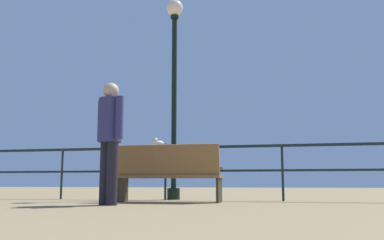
{
  "coord_description": "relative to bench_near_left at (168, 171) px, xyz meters",
  "views": [
    {
      "loc": [
        2.36,
        1.61,
        0.32
      ],
      "look_at": [
        0.63,
        8.92,
        1.43
      ],
      "focal_mm": 39.95,
      "sensor_mm": 36.0,
      "label": 1
    }
  ],
  "objects": [
    {
      "name": "pier_railing",
      "position": [
        -0.33,
        0.91,
        0.24
      ],
      "size": [
        21.79,
        0.05,
        1.01
      ],
      "color": "black",
      "rests_on": "ground_plane"
    },
    {
      "name": "bench_near_left",
      "position": [
        0.0,
        0.0,
        0.0
      ],
      "size": [
        1.77,
        0.67,
        0.95
      ],
      "color": "brown",
      "rests_on": "ground_plane"
    },
    {
      "name": "lamppost_center",
      "position": [
        -0.23,
        1.15,
        2.07
      ],
      "size": [
        0.34,
        0.34,
        4.16
      ],
      "color": "black",
      "rests_on": "ground_plane"
    },
    {
      "name": "person_by_bench",
      "position": [
        -0.6,
        -1.07,
        0.53
      ],
      "size": [
        0.51,
        0.36,
        1.81
      ],
      "color": "black",
      "rests_on": "ground_plane"
    },
    {
      "name": "seagull_on_rail",
      "position": [
        -0.46,
        0.89,
        0.57
      ],
      "size": [
        0.26,
        0.31,
        0.17
      ],
      "color": "silver",
      "rests_on": "pier_railing"
    }
  ]
}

